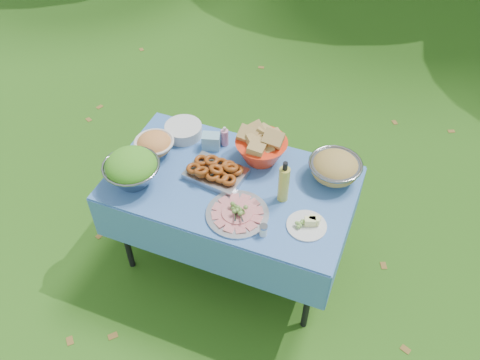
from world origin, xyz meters
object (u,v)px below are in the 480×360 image
(salad_bowl, at_px, (131,168))
(pasta_bowl_steel, at_px, (335,167))
(plate_stack, at_px, (183,130))
(charcuterie_platter, at_px, (237,210))
(oil_bottle, at_px, (284,181))
(bread_bowl, at_px, (261,146))
(picnic_table, at_px, (232,222))

(salad_bowl, relative_size, pasta_bowl_steel, 1.06)
(salad_bowl, bearing_deg, plate_stack, 79.72)
(pasta_bowl_steel, xyz_separation_m, charcuterie_platter, (-0.43, -0.49, -0.04))
(plate_stack, bearing_deg, oil_bottle, -20.93)
(pasta_bowl_steel, bearing_deg, plate_stack, 178.75)
(bread_bowl, relative_size, pasta_bowl_steel, 1.03)
(bread_bowl, height_order, pasta_bowl_steel, bread_bowl)
(oil_bottle, bearing_deg, salad_bowl, -167.27)
(charcuterie_platter, distance_m, oil_bottle, 0.31)
(salad_bowl, xyz_separation_m, bread_bowl, (0.64, 0.47, -0.00))
(pasta_bowl_steel, distance_m, charcuterie_platter, 0.65)
(picnic_table, xyz_separation_m, pasta_bowl_steel, (0.56, 0.26, 0.46))
(picnic_table, height_order, pasta_bowl_steel, pasta_bowl_steel)
(plate_stack, distance_m, bread_bowl, 0.55)
(plate_stack, height_order, pasta_bowl_steel, pasta_bowl_steel)
(charcuterie_platter, bearing_deg, oil_bottle, 46.92)
(salad_bowl, bearing_deg, charcuterie_platter, -1.25)
(picnic_table, relative_size, bread_bowl, 4.50)
(salad_bowl, distance_m, oil_bottle, 0.89)
(plate_stack, height_order, charcuterie_platter, charcuterie_platter)
(picnic_table, distance_m, plate_stack, 0.68)
(picnic_table, xyz_separation_m, oil_bottle, (0.33, -0.01, 0.52))
(picnic_table, distance_m, salad_bowl, 0.76)
(picnic_table, bearing_deg, oil_bottle, -2.40)
(picnic_table, distance_m, bread_bowl, 0.56)
(pasta_bowl_steel, height_order, charcuterie_platter, pasta_bowl_steel)
(picnic_table, bearing_deg, bread_bowl, 69.10)
(oil_bottle, bearing_deg, pasta_bowl_steel, 49.95)
(plate_stack, xyz_separation_m, oil_bottle, (0.78, -0.30, 0.10))
(plate_stack, relative_size, pasta_bowl_steel, 0.77)
(picnic_table, relative_size, charcuterie_platter, 4.07)
(salad_bowl, distance_m, pasta_bowl_steel, 1.20)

